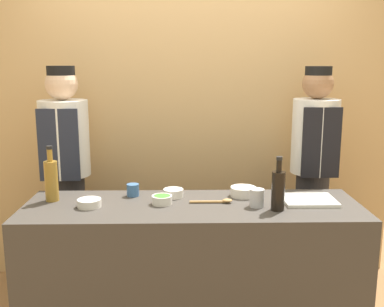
{
  "coord_description": "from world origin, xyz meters",
  "views": [
    {
      "loc": [
        -0.05,
        -2.5,
        1.7
      ],
      "look_at": [
        0.0,
        0.12,
        1.17
      ],
      "focal_mm": 42.0,
      "sensor_mm": 36.0,
      "label": 1
    }
  ],
  "objects_px": {
    "sauce_bowl_green": "(162,199)",
    "sauce_bowl_yellow": "(89,203)",
    "cup_steel": "(257,198)",
    "cup_blue": "(133,190)",
    "bottle_vinegar": "(51,179)",
    "wooden_spoon": "(217,201)",
    "sauce_bowl_white": "(243,191)",
    "cutting_board": "(309,200)",
    "bottle_soy": "(278,189)",
    "chef_left": "(66,173)",
    "chef_right": "(313,171)",
    "sauce_bowl_orange": "(173,193)"
  },
  "relations": [
    {
      "from": "bottle_vinegar",
      "to": "chef_right",
      "type": "relative_size",
      "value": 0.2
    },
    {
      "from": "sauce_bowl_white",
      "to": "bottle_vinegar",
      "type": "relative_size",
      "value": 0.47
    },
    {
      "from": "cutting_board",
      "to": "chef_right",
      "type": "distance_m",
      "value": 0.65
    },
    {
      "from": "sauce_bowl_orange",
      "to": "bottle_vinegar",
      "type": "height_order",
      "value": "bottle_vinegar"
    },
    {
      "from": "sauce_bowl_yellow",
      "to": "bottle_vinegar",
      "type": "distance_m",
      "value": 0.3
    },
    {
      "from": "sauce_bowl_yellow",
      "to": "cup_steel",
      "type": "bearing_deg",
      "value": -0.63
    },
    {
      "from": "sauce_bowl_green",
      "to": "bottle_vinegar",
      "type": "bearing_deg",
      "value": 172.97
    },
    {
      "from": "bottle_vinegar",
      "to": "wooden_spoon",
      "type": "distance_m",
      "value": 0.99
    },
    {
      "from": "cup_steel",
      "to": "chef_right",
      "type": "height_order",
      "value": "chef_right"
    },
    {
      "from": "sauce_bowl_white",
      "to": "chef_right",
      "type": "relative_size",
      "value": 0.09
    },
    {
      "from": "wooden_spoon",
      "to": "sauce_bowl_yellow",
      "type": "bearing_deg",
      "value": -175.62
    },
    {
      "from": "cutting_board",
      "to": "sauce_bowl_yellow",
      "type": "bearing_deg",
      "value": -176.91
    },
    {
      "from": "sauce_bowl_yellow",
      "to": "cutting_board",
      "type": "xyz_separation_m",
      "value": [
        1.29,
        0.07,
        -0.02
      ]
    },
    {
      "from": "sauce_bowl_green",
      "to": "cup_steel",
      "type": "distance_m",
      "value": 0.55
    },
    {
      "from": "cup_blue",
      "to": "chef_left",
      "type": "height_order",
      "value": "chef_left"
    },
    {
      "from": "chef_right",
      "to": "wooden_spoon",
      "type": "bearing_deg",
      "value": -139.91
    },
    {
      "from": "cutting_board",
      "to": "wooden_spoon",
      "type": "xyz_separation_m",
      "value": [
        -0.55,
        -0.01,
        0.0
      ]
    },
    {
      "from": "sauce_bowl_orange",
      "to": "bottle_soy",
      "type": "bearing_deg",
      "value": -23.76
    },
    {
      "from": "bottle_soy",
      "to": "chef_left",
      "type": "relative_size",
      "value": 0.18
    },
    {
      "from": "sauce_bowl_green",
      "to": "sauce_bowl_yellow",
      "type": "height_order",
      "value": "sauce_bowl_green"
    },
    {
      "from": "sauce_bowl_yellow",
      "to": "bottle_soy",
      "type": "relative_size",
      "value": 0.44
    },
    {
      "from": "sauce_bowl_yellow",
      "to": "wooden_spoon",
      "type": "distance_m",
      "value": 0.74
    },
    {
      "from": "sauce_bowl_orange",
      "to": "bottle_soy",
      "type": "relative_size",
      "value": 0.4
    },
    {
      "from": "cup_steel",
      "to": "cup_blue",
      "type": "distance_m",
      "value": 0.77
    },
    {
      "from": "chef_left",
      "to": "chef_right",
      "type": "distance_m",
      "value": 1.79
    },
    {
      "from": "sauce_bowl_yellow",
      "to": "chef_right",
      "type": "distance_m",
      "value": 1.64
    },
    {
      "from": "bottle_vinegar",
      "to": "cup_steel",
      "type": "xyz_separation_m",
      "value": [
        1.21,
        -0.14,
        -0.08
      ]
    },
    {
      "from": "sauce_bowl_white",
      "to": "bottle_vinegar",
      "type": "xyz_separation_m",
      "value": [
        -1.16,
        -0.07,
        0.1
      ]
    },
    {
      "from": "sauce_bowl_white",
      "to": "sauce_bowl_yellow",
      "type": "distance_m",
      "value": 0.93
    },
    {
      "from": "sauce_bowl_green",
      "to": "chef_right",
      "type": "xyz_separation_m",
      "value": [
        1.07,
        0.64,
        0.0
      ]
    },
    {
      "from": "cup_steel",
      "to": "sauce_bowl_green",
      "type": "bearing_deg",
      "value": 174.23
    },
    {
      "from": "sauce_bowl_white",
      "to": "bottle_vinegar",
      "type": "distance_m",
      "value": 1.16
    },
    {
      "from": "bottle_soy",
      "to": "chef_left",
      "type": "xyz_separation_m",
      "value": [
        -1.37,
        0.77,
        -0.09
      ]
    },
    {
      "from": "bottle_vinegar",
      "to": "wooden_spoon",
      "type": "bearing_deg",
      "value": -4.05
    },
    {
      "from": "cup_steel",
      "to": "wooden_spoon",
      "type": "relative_size",
      "value": 0.41
    },
    {
      "from": "chef_left",
      "to": "sauce_bowl_orange",
      "type": "bearing_deg",
      "value": -32.86
    },
    {
      "from": "sauce_bowl_green",
      "to": "bottle_soy",
      "type": "height_order",
      "value": "bottle_soy"
    },
    {
      "from": "bottle_soy",
      "to": "wooden_spoon",
      "type": "height_order",
      "value": "bottle_soy"
    },
    {
      "from": "cutting_board",
      "to": "cup_steel",
      "type": "relative_size",
      "value": 2.94
    },
    {
      "from": "cup_blue",
      "to": "chef_left",
      "type": "bearing_deg",
      "value": 138.12
    },
    {
      "from": "sauce_bowl_yellow",
      "to": "bottle_vinegar",
      "type": "xyz_separation_m",
      "value": [
        -0.25,
        0.13,
        0.11
      ]
    },
    {
      "from": "sauce_bowl_green",
      "to": "sauce_bowl_white",
      "type": "bearing_deg",
      "value": 16.79
    },
    {
      "from": "wooden_spoon",
      "to": "bottle_vinegar",
      "type": "bearing_deg",
      "value": 175.95
    },
    {
      "from": "cup_blue",
      "to": "chef_right",
      "type": "bearing_deg",
      "value": 20.66
    },
    {
      "from": "sauce_bowl_orange",
      "to": "cutting_board",
      "type": "height_order",
      "value": "sauce_bowl_orange"
    },
    {
      "from": "sauce_bowl_white",
      "to": "chef_right",
      "type": "height_order",
      "value": "chef_right"
    },
    {
      "from": "bottle_vinegar",
      "to": "cup_blue",
      "type": "bearing_deg",
      "value": 10.35
    },
    {
      "from": "sauce_bowl_white",
      "to": "cutting_board",
      "type": "height_order",
      "value": "sauce_bowl_white"
    },
    {
      "from": "bottle_soy",
      "to": "sauce_bowl_white",
      "type": "bearing_deg",
      "value": 120.01
    },
    {
      "from": "sauce_bowl_green",
      "to": "sauce_bowl_yellow",
      "type": "bearing_deg",
      "value": -173.84
    }
  ]
}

